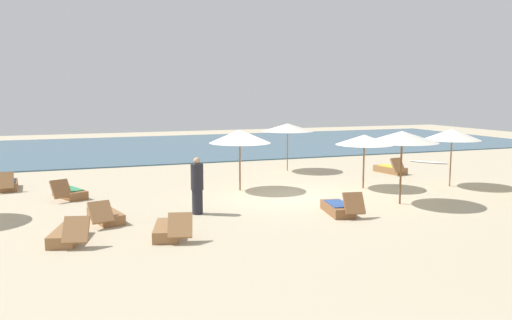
{
  "coord_description": "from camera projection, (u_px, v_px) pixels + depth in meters",
  "views": [
    {
      "loc": [
        -6.85,
        -15.79,
        3.53
      ],
      "look_at": [
        -0.45,
        1.49,
        1.1
      ],
      "focal_mm": 36.65,
      "sensor_mm": 36.0,
      "label": 1
    }
  ],
  "objects": [
    {
      "name": "umbrella_0",
      "position": [
        288.0,
        127.0,
        23.06
      ],
      "size": [
        2.27,
        2.27,
        2.12
      ],
      "color": "olive",
      "rests_on": "ground_plane"
    },
    {
      "name": "surfboard",
      "position": [
        428.0,
        162.0,
        26.0
      ],
      "size": [
        1.53,
        1.89,
        0.07
      ],
      "color": "silver",
      "rests_on": "ground_plane"
    },
    {
      "name": "ocean_water",
      "position": [
        178.0,
        146.0,
        33.3
      ],
      "size": [
        48.0,
        16.0,
        0.06
      ],
      "primitive_type": "cube",
      "color": "#3D6075",
      "rests_on": "ground_plane"
    },
    {
      "name": "umbrella_3",
      "position": [
        240.0,
        136.0,
        18.5
      ],
      "size": [
        2.19,
        2.19,
        2.19
      ],
      "color": "brown",
      "rests_on": "ground_plane"
    },
    {
      "name": "person_0",
      "position": [
        197.0,
        186.0,
        15.04
      ],
      "size": [
        0.5,
        0.5,
        1.66
      ],
      "color": "#26262D",
      "rests_on": "ground_plane"
    },
    {
      "name": "umbrella_5",
      "position": [
        364.0,
        140.0,
        18.92
      ],
      "size": [
        2.08,
        2.08,
        1.97
      ],
      "color": "brown",
      "rests_on": "ground_plane"
    },
    {
      "name": "lounger_1",
      "position": [
        169.0,
        230.0,
        12.75
      ],
      "size": [
        1.0,
        1.78,
        0.69
      ],
      "color": "olive",
      "rests_on": "ground_plane"
    },
    {
      "name": "lounger_5",
      "position": [
        8.0,
        185.0,
        18.89
      ],
      "size": [
        0.67,
        1.7,
        0.71
      ],
      "color": "olive",
      "rests_on": "ground_plane"
    },
    {
      "name": "lounger_3",
      "position": [
        69.0,
        193.0,
        17.36
      ],
      "size": [
        1.19,
        1.77,
        0.71
      ],
      "color": "brown",
      "rests_on": "ground_plane"
    },
    {
      "name": "lounger_0",
      "position": [
        68.0,
        235.0,
        12.33
      ],
      "size": [
        1.0,
        1.77,
        0.71
      ],
      "color": "olive",
      "rests_on": "ground_plane"
    },
    {
      "name": "umbrella_4",
      "position": [
        402.0,
        137.0,
        16.19
      ],
      "size": [
        2.23,
        2.23,
        2.31
      ],
      "color": "brown",
      "rests_on": "ground_plane"
    },
    {
      "name": "lounger_2",
      "position": [
        391.0,
        169.0,
        22.64
      ],
      "size": [
        0.85,
        1.71,
        0.74
      ],
      "color": "olive",
      "rests_on": "ground_plane"
    },
    {
      "name": "lounger_6",
      "position": [
        105.0,
        216.0,
        14.21
      ],
      "size": [
        0.97,
        1.79,
        0.68
      ],
      "color": "olive",
      "rests_on": "ground_plane"
    },
    {
      "name": "lounger_4",
      "position": [
        339.0,
        208.0,
        15.1
      ],
      "size": [
        0.88,
        1.74,
        0.73
      ],
      "color": "brown",
      "rests_on": "ground_plane"
    },
    {
      "name": "ground_plane",
      "position": [
        284.0,
        197.0,
        17.5
      ],
      "size": [
        60.0,
        60.0,
        0.0
      ],
      "primitive_type": "plane",
      "color": "#BCAD8E"
    },
    {
      "name": "umbrella_6",
      "position": [
        452.0,
        134.0,
        19.26
      ],
      "size": [
        2.07,
        2.07,
        2.16
      ],
      "color": "brown",
      "rests_on": "ground_plane"
    }
  ]
}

